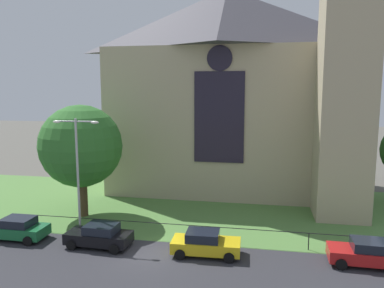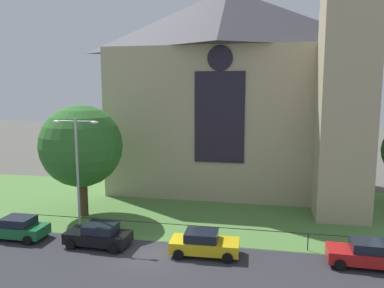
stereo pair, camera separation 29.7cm
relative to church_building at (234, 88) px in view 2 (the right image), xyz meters
The scene contains 11 objects.
ground 13.00m from the church_building, 117.43° to the right, with size 160.00×160.00×0.00m, color #56544C.
road_asphalt 21.96m from the church_building, 100.89° to the right, with size 120.00×8.00×0.01m, color #2D2D33.
grass_verge 14.18m from the church_building, 112.02° to the right, with size 120.00×20.00×0.01m, color #517F3D.
church_building is the anchor object (origin of this frame).
iron_railing 17.31m from the church_building, 93.04° to the right, with size 27.47×0.07×1.13m.
tree_left_near 16.30m from the church_building, 135.10° to the right, with size 6.52×6.52×8.98m.
streetlamp_near 18.21m from the church_building, 123.04° to the right, with size 3.37×0.26×8.18m.
parked_car_green 23.17m from the church_building, 129.04° to the right, with size 4.20×2.03×1.51m.
parked_car_black 20.41m from the church_building, 113.57° to the right, with size 4.26×2.14×1.51m.
parked_car_yellow 19.07m from the church_building, 90.96° to the right, with size 4.26×2.14×1.51m.
parked_car_red 20.87m from the church_building, 60.53° to the right, with size 4.24×2.11×1.51m.
Camera 2 is at (6.97, -21.31, 10.12)m, focal length 35.36 mm.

